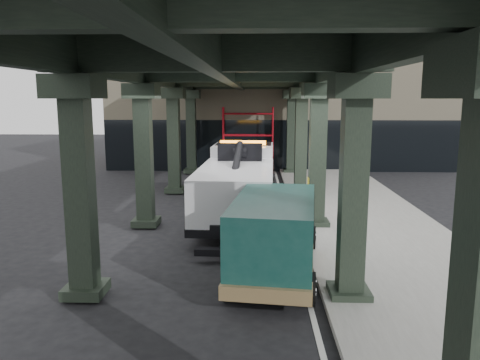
# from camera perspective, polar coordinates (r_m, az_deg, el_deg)

# --- Properties ---
(ground) EXTENTS (90.00, 90.00, 0.00)m
(ground) POSITION_cam_1_polar(r_m,az_deg,el_deg) (14.72, -0.04, -7.91)
(ground) COLOR black
(ground) RESTS_ON ground
(sidewalk) EXTENTS (5.00, 40.00, 0.15)m
(sidewalk) POSITION_cam_1_polar(r_m,az_deg,el_deg) (17.09, 15.54, -5.49)
(sidewalk) COLOR gray
(sidewalk) RESTS_ON ground
(lane_stripe) EXTENTS (0.12, 38.00, 0.01)m
(lane_stripe) POSITION_cam_1_polar(r_m,az_deg,el_deg) (16.67, 6.08, -5.80)
(lane_stripe) COLOR silver
(lane_stripe) RESTS_ON ground
(viaduct) EXTENTS (7.40, 32.00, 6.40)m
(viaduct) POSITION_cam_1_polar(r_m,az_deg,el_deg) (16.06, -1.25, 13.32)
(viaduct) COLOR black
(viaduct) RESTS_ON ground
(building) EXTENTS (22.00, 10.00, 8.00)m
(building) POSITION_cam_1_polar(r_m,az_deg,el_deg) (34.05, 4.56, 9.02)
(building) COLOR #C6B793
(building) RESTS_ON ground
(scaffolding) EXTENTS (3.08, 0.88, 4.00)m
(scaffolding) POSITION_cam_1_polar(r_m,az_deg,el_deg) (28.76, 0.98, 5.12)
(scaffolding) COLOR red
(scaffolding) RESTS_ON ground
(tow_truck) EXTENTS (2.95, 9.01, 2.92)m
(tow_truck) POSITION_cam_1_polar(r_m,az_deg,el_deg) (17.81, -0.06, -0.06)
(tow_truck) COLOR black
(tow_truck) RESTS_ON ground
(towed_van) EXTENTS (2.61, 5.38, 2.10)m
(towed_van) POSITION_cam_1_polar(r_m,az_deg,el_deg) (11.97, 4.32, -6.49)
(towed_van) COLOR #103A34
(towed_van) RESTS_ON ground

